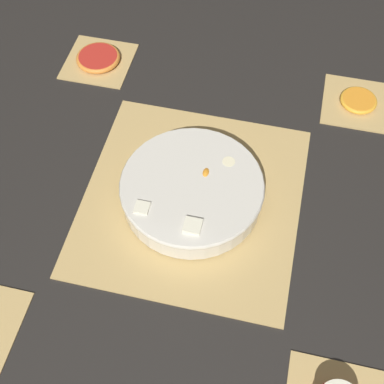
# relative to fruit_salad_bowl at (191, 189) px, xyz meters

# --- Properties ---
(ground_plane) EXTENTS (6.00, 6.00, 0.00)m
(ground_plane) POSITION_rel_fruit_salad_bowl_xyz_m (0.00, -0.00, -0.04)
(ground_plane) COLOR black
(bamboo_mat_center) EXTENTS (0.43, 0.41, 0.01)m
(bamboo_mat_center) POSITION_rel_fruit_salad_bowl_xyz_m (0.00, -0.00, -0.03)
(bamboo_mat_center) COLOR tan
(bamboo_mat_center) RESTS_ON ground_plane
(coaster_mat_near_right) EXTENTS (0.15, 0.15, 0.01)m
(coaster_mat_near_right) POSITION_rel_fruit_salad_bowl_xyz_m (0.32, -0.30, -0.03)
(coaster_mat_near_right) COLOR tan
(coaster_mat_near_right) RESTS_ON ground_plane
(coaster_mat_far_right) EXTENTS (0.15, 0.15, 0.01)m
(coaster_mat_far_right) POSITION_rel_fruit_salad_bowl_xyz_m (0.32, 0.29, -0.03)
(coaster_mat_far_right) COLOR tan
(coaster_mat_far_right) RESTS_ON ground_plane
(fruit_salad_bowl) EXTENTS (0.27, 0.27, 0.06)m
(fruit_salad_bowl) POSITION_rel_fruit_salad_bowl_xyz_m (0.00, 0.00, 0.00)
(fruit_salad_bowl) COLOR silver
(fruit_salad_bowl) RESTS_ON bamboo_mat_center
(orange_slice_whole) EXTENTS (0.08, 0.08, 0.01)m
(orange_slice_whole) POSITION_rel_fruit_salad_bowl_xyz_m (0.32, -0.30, -0.02)
(orange_slice_whole) COLOR orange
(orange_slice_whole) RESTS_ON coaster_mat_near_right
(grapefruit_slice) EXTENTS (0.10, 0.10, 0.01)m
(grapefruit_slice) POSITION_rel_fruit_salad_bowl_xyz_m (0.32, 0.29, -0.02)
(grapefruit_slice) COLOR red
(grapefruit_slice) RESTS_ON coaster_mat_far_right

